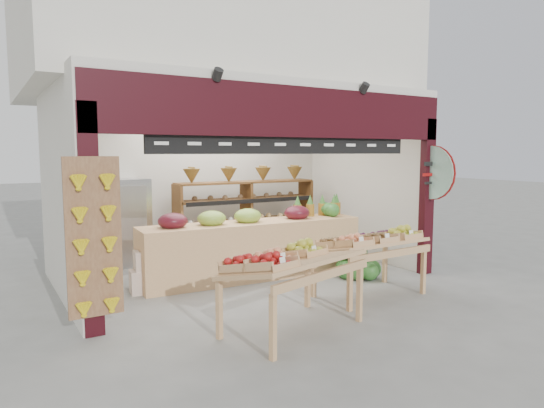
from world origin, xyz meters
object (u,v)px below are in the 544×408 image
at_px(display_table_right, 370,242).
at_px(refrigerator, 128,225).
at_px(watermelon_pile, 356,265).
at_px(mid_counter, 253,247).
at_px(back_shelving, 246,204).
at_px(cardboard_stack, 160,275).
at_px(display_table_left, 282,263).

bearing_deg(display_table_right, refrigerator, 127.15).
xyz_separation_m(display_table_right, watermelon_pile, (0.52, 0.87, -0.57)).
height_order(mid_counter, display_table_right, mid_counter).
height_order(back_shelving, cardboard_stack, back_shelving).
relative_size(display_table_left, display_table_right, 1.17).
relative_size(refrigerator, mid_counter, 0.43).
distance_m(cardboard_stack, display_table_left, 2.56).
height_order(cardboard_stack, watermelon_pile, cardboard_stack).
height_order(mid_counter, watermelon_pile, mid_counter).
relative_size(cardboard_stack, display_table_left, 0.53).
xyz_separation_m(mid_counter, display_table_right, (0.96, -1.78, 0.27)).
xyz_separation_m(cardboard_stack, mid_counter, (1.56, -0.09, 0.28)).
bearing_deg(display_table_left, mid_counter, 68.77).
bearing_deg(back_shelving, watermelon_pile, -69.15).
bearing_deg(mid_counter, cardboard_stack, 176.80).
distance_m(mid_counter, display_table_right, 2.03).
bearing_deg(watermelon_pile, display_table_left, -149.25).
relative_size(mid_counter, watermelon_pile, 5.04).
bearing_deg(refrigerator, display_table_left, -91.58).
bearing_deg(back_shelving, display_table_left, -112.41).
height_order(back_shelving, watermelon_pile, back_shelving).
xyz_separation_m(refrigerator, display_table_right, (2.59, -3.41, -0.02)).
bearing_deg(back_shelving, refrigerator, 173.05).
bearing_deg(mid_counter, refrigerator, 134.86).
height_order(cardboard_stack, display_table_right, display_table_right).
height_order(back_shelving, refrigerator, back_shelving).
distance_m(back_shelving, mid_counter, 1.60).
relative_size(mid_counter, display_table_left, 2.04).
relative_size(back_shelving, mid_counter, 0.76).
relative_size(back_shelving, display_table_left, 1.55).
xyz_separation_m(cardboard_stack, display_table_left, (0.66, -2.40, 0.58)).
relative_size(cardboard_stack, mid_counter, 0.26).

